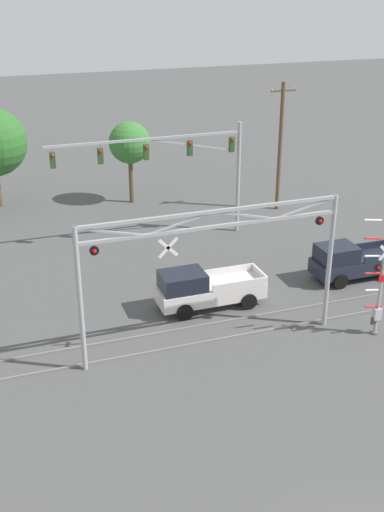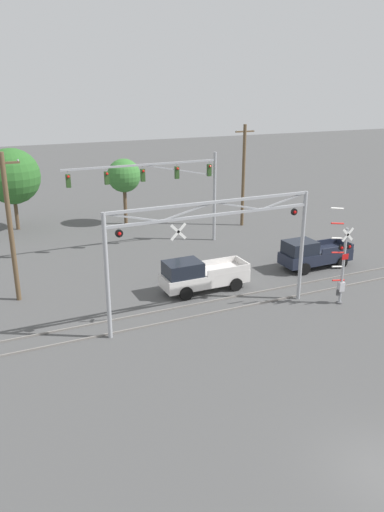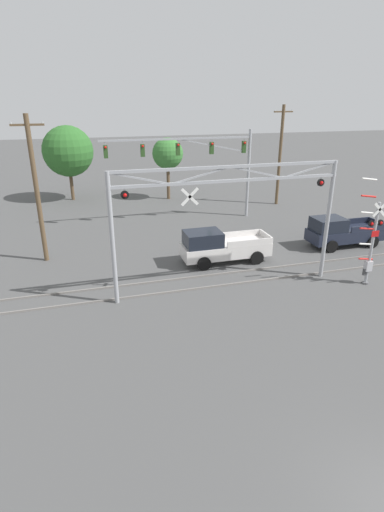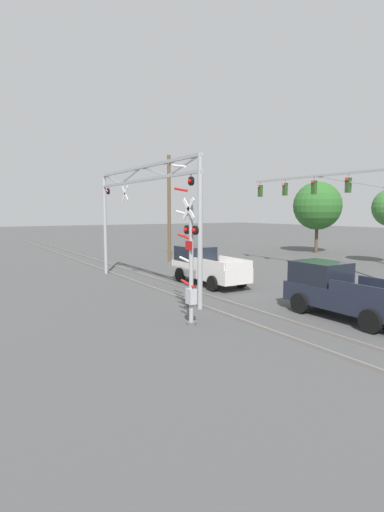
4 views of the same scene
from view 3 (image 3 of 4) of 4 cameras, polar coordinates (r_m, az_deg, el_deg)
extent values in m
cube|color=gray|center=(21.62, 4.59, -4.17)|extent=(80.00, 0.08, 0.10)
cube|color=gray|center=(22.83, 3.35, -2.65)|extent=(80.00, 0.08, 0.10)
cylinder|color=#9EA0A5|center=(18.97, -11.30, 2.12)|extent=(0.21, 0.21, 6.48)
cylinder|color=#9EA0A5|center=(22.79, 18.79, 4.72)|extent=(0.21, 0.21, 6.48)
cube|color=#9EA0A5|center=(19.54, 5.38, 10.64)|extent=(11.68, 0.14, 0.14)
cube|color=#9EA0A5|center=(19.42, 5.46, 12.58)|extent=(11.68, 0.14, 0.14)
cube|color=#9EA0A5|center=(18.38, -7.43, 10.91)|extent=(2.89, 0.08, 0.75)
cube|color=#9EA0A5|center=(19.01, 1.30, 11.45)|extent=(2.89, 0.08, 0.75)
cube|color=#9EA0A5|center=(20.03, 9.33, 11.71)|extent=(2.89, 0.08, 0.75)
cube|color=#9EA0A5|center=(21.39, 16.47, 11.75)|extent=(2.89, 0.08, 0.75)
cylinder|color=black|center=(18.43, -9.58, 8.61)|extent=(0.38, 0.10, 0.38)
sphere|color=red|center=(18.37, -9.55, 8.56)|extent=(0.18, 0.18, 0.18)
cylinder|color=#9EA0A5|center=(18.38, -9.63, 9.34)|extent=(0.04, 0.04, 0.10)
cylinder|color=black|center=(21.91, 17.91, 9.95)|extent=(0.38, 0.10, 0.38)
sphere|color=red|center=(21.85, 18.01, 9.91)|extent=(0.18, 0.18, 0.18)
cylinder|color=#9EA0A5|center=(21.86, 17.99, 10.57)|extent=(0.04, 0.04, 0.10)
cube|color=white|center=(18.95, -0.31, 8.47)|extent=(0.88, 0.03, 0.88)
cube|color=white|center=(18.95, -0.31, 8.47)|extent=(0.88, 0.03, 0.88)
cylinder|color=black|center=(18.93, -0.29, 8.45)|extent=(0.04, 0.04, 0.02)
cylinder|color=#9EA0A5|center=(22.99, 24.32, 1.51)|extent=(0.16, 0.16, 4.55)
cylinder|color=#59595B|center=(23.79, 23.50, -3.51)|extent=(0.35, 0.35, 0.10)
cube|color=white|center=(22.38, 25.26, 6.03)|extent=(0.78, 0.03, 0.78)
cube|color=white|center=(22.38, 25.26, 6.03)|extent=(0.78, 0.03, 0.78)
cylinder|color=black|center=(22.36, 25.30, 6.01)|extent=(0.04, 0.04, 0.02)
cylinder|color=black|center=(22.47, 24.23, 4.25)|extent=(0.32, 0.09, 0.32)
sphere|color=red|center=(22.43, 24.33, 4.21)|extent=(0.16, 0.16, 0.16)
cylinder|color=black|center=(22.83, 25.32, 4.33)|extent=(0.32, 0.09, 0.32)
sphere|color=red|center=(22.79, 25.42, 4.28)|extent=(0.16, 0.16, 0.16)
cube|color=#9EA0A5|center=(22.65, 24.78, 4.29)|extent=(0.64, 0.06, 0.06)
cube|color=red|center=(22.73, 24.72, 2.90)|extent=(0.44, 0.02, 0.32)
cube|color=#B2B2B7|center=(23.41, 23.86, -1.29)|extent=(0.36, 0.28, 0.56)
cylinder|color=red|center=(23.11, 23.56, -0.39)|extent=(0.87, 0.09, 0.21)
cylinder|color=white|center=(22.75, 23.65, 1.57)|extent=(0.87, 0.09, 0.21)
cylinder|color=red|center=(22.42, 23.74, 3.60)|extent=(0.87, 0.09, 0.21)
cylinder|color=white|center=(22.12, 23.83, 5.68)|extent=(0.87, 0.09, 0.21)
cylinder|color=red|center=(21.85, 23.92, 7.81)|extent=(0.87, 0.09, 0.21)
cylinder|color=white|center=(21.61, 24.02, 10.00)|extent=(0.87, 0.09, 0.21)
cube|color=#3F3F42|center=(23.45, 23.49, -2.11)|extent=(0.24, 0.12, 0.36)
cylinder|color=#9EA0A5|center=(33.84, 8.03, 11.52)|extent=(0.24, 0.24, 7.10)
cube|color=#9EA0A5|center=(31.52, -2.05, 16.37)|extent=(11.89, 0.14, 0.14)
cube|color=#9EA0A5|center=(32.42, 3.26, 15.44)|extent=(5.96, 0.08, 1.28)
cylinder|color=#9EA0A5|center=(30.69, -12.33, 15.48)|extent=(0.04, 0.04, 0.30)
cube|color=#28471E|center=(30.76, -12.24, 14.35)|extent=(0.30, 0.26, 0.92)
sphere|color=red|center=(30.55, -12.26, 14.93)|extent=(0.18, 0.18, 0.18)
cylinder|color=#9EA0A5|center=(30.99, -7.13, 15.86)|extent=(0.04, 0.04, 0.30)
cube|color=#28471E|center=(31.06, -7.07, 14.74)|extent=(0.30, 0.26, 0.92)
sphere|color=red|center=(30.86, -7.05, 15.31)|extent=(0.18, 0.18, 0.18)
cylinder|color=#9EA0A5|center=(31.53, -2.05, 16.10)|extent=(0.04, 0.04, 0.30)
cube|color=#28471E|center=(31.60, -2.03, 15.00)|extent=(0.30, 0.26, 0.92)
sphere|color=red|center=(31.40, -1.96, 15.57)|extent=(0.18, 0.18, 0.18)
cylinder|color=#9EA0A5|center=(32.29, 2.84, 16.23)|extent=(0.04, 0.04, 0.30)
cube|color=#28471E|center=(32.36, 2.82, 15.15)|extent=(0.30, 0.26, 0.92)
sphere|color=red|center=(32.17, 2.93, 15.70)|extent=(0.18, 0.18, 0.18)
cylinder|color=#9EA0A5|center=(33.26, 7.47, 16.24)|extent=(0.04, 0.04, 0.30)
cube|color=#28471E|center=(33.32, 7.42, 15.20)|extent=(0.30, 0.26, 0.92)
sphere|color=red|center=(33.14, 7.56, 15.73)|extent=(0.18, 0.18, 0.18)
cube|color=silver|center=(24.51, 4.83, 0.98)|extent=(5.42, 1.81, 0.79)
cube|color=black|center=(23.76, 1.56, 2.50)|extent=(2.18, 1.67, 0.87)
cube|color=silver|center=(23.99, 8.26, 1.85)|extent=(2.85, 0.08, 0.39)
cube|color=silver|center=(25.48, 6.70, 3.14)|extent=(2.85, 0.08, 0.39)
cube|color=silver|center=(25.33, 10.53, 2.80)|extent=(0.10, 1.73, 0.39)
cylinder|color=black|center=(23.33, 1.71, -1.10)|extent=(0.82, 0.24, 0.82)
cylinder|color=black|center=(24.95, 0.45, 0.48)|extent=(0.82, 0.24, 0.82)
cylinder|color=black|center=(24.49, 9.24, -0.24)|extent=(0.82, 0.24, 0.82)
cylinder|color=black|center=(26.04, 7.57, 1.22)|extent=(0.82, 0.24, 0.82)
cube|color=#1E2333|center=(29.01, 20.97, 2.92)|extent=(5.09, 1.81, 0.79)
cube|color=black|center=(27.98, 18.92, 4.31)|extent=(2.04, 1.67, 0.87)
cube|color=#1E2333|center=(28.88, 23.91, 3.63)|extent=(2.64, 0.08, 0.39)
cube|color=#1E2333|center=(30.16, 21.89, 4.66)|extent=(2.64, 0.08, 0.39)
cube|color=#1E2333|center=(30.37, 24.93, 4.30)|extent=(0.10, 1.73, 0.39)
cylinder|color=black|center=(27.53, 19.31, 1.30)|extent=(0.82, 0.24, 0.82)
cylinder|color=black|center=(28.95, 17.29, 2.54)|extent=(0.82, 0.24, 0.82)
cylinder|color=black|center=(29.42, 24.38, 1.84)|extent=(0.82, 0.24, 0.82)
cylinder|color=black|center=(30.75, 22.26, 2.99)|extent=(0.82, 0.24, 0.82)
cylinder|color=brown|center=(25.29, -21.28, 8.56)|extent=(0.28, 0.28, 8.65)
cube|color=brown|center=(24.80, -22.50, 16.93)|extent=(1.80, 0.12, 0.12)
cylinder|color=silver|center=(24.89, -24.48, 16.89)|extent=(0.08, 0.08, 0.12)
cylinder|color=silver|center=(24.73, -20.57, 17.41)|extent=(0.08, 0.08, 0.12)
cylinder|color=brown|center=(38.22, 12.44, 13.73)|extent=(0.28, 0.28, 8.85)
cube|color=brown|center=(37.90, 12.94, 19.45)|extent=(1.80, 0.12, 0.12)
cylinder|color=silver|center=(37.52, 11.78, 19.67)|extent=(0.08, 0.08, 0.12)
cylinder|color=silver|center=(38.29, 14.10, 19.53)|extent=(0.08, 0.08, 0.12)
cylinder|color=brown|center=(41.22, -16.81, 9.76)|extent=(0.32, 0.32, 3.01)
sphere|color=#2D6628|center=(40.72, -17.31, 14.10)|extent=(4.74, 4.74, 4.74)
cylinder|color=brown|center=(39.90, -3.41, 10.53)|extent=(0.32, 0.32, 3.38)
sphere|color=#387533|center=(39.45, -3.50, 14.42)|extent=(2.96, 2.96, 2.96)
camera|label=1|loc=(8.19, -175.93, 24.46)|focal=45.00mm
camera|label=2|loc=(6.63, -152.48, 3.94)|focal=35.00mm
camera|label=4|loc=(28.51, 54.16, 1.72)|focal=28.00mm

